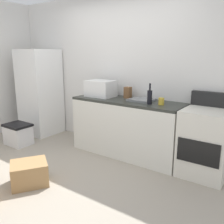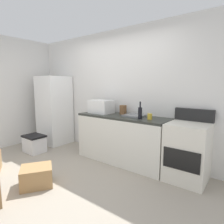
# 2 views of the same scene
# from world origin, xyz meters

# --- Properties ---
(ground_plane) EXTENTS (6.00, 6.00, 0.00)m
(ground_plane) POSITION_xyz_m (0.00, 0.00, 0.00)
(ground_plane) COLOR #9E9384
(wall_back) EXTENTS (5.00, 0.10, 2.60)m
(wall_back) POSITION_xyz_m (0.00, 1.55, 1.30)
(wall_back) COLOR silver
(wall_back) RESTS_ON ground_plane
(kitchen_counter) EXTENTS (1.80, 0.60, 0.90)m
(kitchen_counter) POSITION_xyz_m (0.30, 1.20, 0.45)
(kitchen_counter) COLOR silver
(kitchen_counter) RESTS_ON ground_plane
(refrigerator) EXTENTS (0.68, 0.66, 1.69)m
(refrigerator) POSITION_xyz_m (-1.75, 1.15, 0.84)
(refrigerator) COLOR white
(refrigerator) RESTS_ON ground_plane
(stove_oven) EXTENTS (0.60, 0.61, 1.10)m
(stove_oven) POSITION_xyz_m (1.52, 1.21, 0.47)
(stove_oven) COLOR silver
(stove_oven) RESTS_ON ground_plane
(microwave) EXTENTS (0.46, 0.34, 0.27)m
(microwave) POSITION_xyz_m (-0.23, 1.20, 1.04)
(microwave) COLOR white
(microwave) RESTS_ON kitchen_counter
(sink_basin) EXTENTS (0.36, 0.32, 0.03)m
(sink_basin) POSITION_xyz_m (0.51, 1.26, 0.92)
(sink_basin) COLOR slate
(sink_basin) RESTS_ON kitchen_counter
(wine_bottle) EXTENTS (0.07, 0.07, 0.30)m
(wine_bottle) POSITION_xyz_m (0.73, 1.10, 1.01)
(wine_bottle) COLOR black
(wine_bottle) RESTS_ON kitchen_counter
(coffee_mug) EXTENTS (0.08, 0.08, 0.10)m
(coffee_mug) POSITION_xyz_m (0.89, 1.16, 0.95)
(coffee_mug) COLOR gold
(coffee_mug) RESTS_ON kitchen_counter
(knife_block) EXTENTS (0.10, 0.10, 0.18)m
(knife_block) POSITION_xyz_m (0.21, 1.35, 0.99)
(knife_block) COLOR brown
(knife_block) RESTS_ON kitchen_counter
(cardboard_box_medium) EXTENTS (0.55, 0.57, 0.29)m
(cardboard_box_medium) POSITION_xyz_m (-0.19, -0.33, 0.14)
(cardboard_box_medium) COLOR #A37A4C
(cardboard_box_medium) RESTS_ON ground_plane
(storage_bin) EXTENTS (0.46, 0.36, 0.38)m
(storage_bin) POSITION_xyz_m (-1.53, 0.43, 0.19)
(storage_bin) COLOR silver
(storage_bin) RESTS_ON ground_plane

